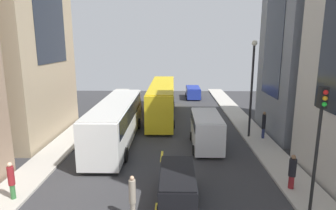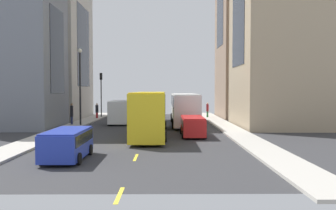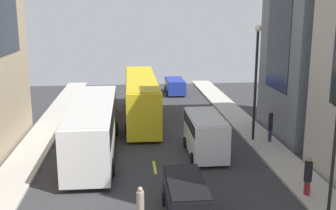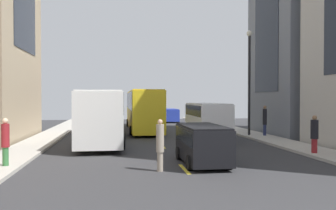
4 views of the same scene
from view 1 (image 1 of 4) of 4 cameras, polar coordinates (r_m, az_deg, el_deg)
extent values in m
plane|color=#333335|center=(27.17, -0.66, -4.50)|extent=(41.73, 41.73, 0.00)
cube|color=#B2ADA3|center=(28.45, -16.52, -4.09)|extent=(2.21, 44.00, 0.15)
cube|color=#B2ADA3|center=(28.02, 15.44, -4.27)|extent=(2.21, 44.00, 0.15)
cube|color=yellow|center=(20.57, -1.24, -10.14)|extent=(0.16, 2.00, 0.01)
cube|color=yellow|center=(27.17, -0.66, -4.49)|extent=(0.16, 2.00, 0.01)
cube|color=yellow|center=(33.93, -0.32, -1.06)|extent=(0.16, 2.00, 0.01)
cube|color=yellow|center=(40.77, -0.09, 1.22)|extent=(0.16, 2.00, 0.01)
cube|color=yellow|center=(47.66, 0.07, 2.84)|extent=(0.16, 2.00, 0.01)
cube|color=slate|center=(27.61, 29.07, 10.31)|extent=(8.95, 7.83, 15.24)
cube|color=#1E232D|center=(27.61, 29.07, 10.31)|extent=(9.04, 4.31, 8.38)
cube|color=silver|center=(23.05, -10.18, -3.20)|extent=(2.55, 12.08, 3.00)
cube|color=black|center=(22.84, -10.26, -1.14)|extent=(2.60, 11.11, 1.20)
cube|color=beige|center=(22.69, -10.33, 0.55)|extent=(2.45, 11.60, 0.08)
cylinder|color=black|center=(27.16, -11.01, -3.64)|extent=(0.46, 1.00, 1.00)
cylinder|color=black|center=(26.77, -6.08, -3.72)|extent=(0.46, 1.00, 1.00)
cylinder|color=black|center=(20.28, -15.38, -9.44)|extent=(0.46, 1.00, 1.00)
cylinder|color=black|center=(19.76, -8.75, -9.72)|extent=(0.46, 1.00, 1.00)
cube|color=yellow|center=(30.67, -1.20, 1.03)|extent=(2.45, 13.76, 3.30)
cube|color=black|center=(30.52, -1.20, 2.61)|extent=(2.50, 12.66, 1.48)
cube|color=gold|center=(30.39, -1.21, 4.16)|extent=(2.35, 13.21, 0.08)
cylinder|color=black|center=(35.20, -2.76, 0.04)|extent=(0.44, 0.76, 0.76)
cylinder|color=black|center=(35.13, 0.92, 0.03)|extent=(0.44, 0.76, 0.76)
cylinder|color=black|center=(26.96, -3.93, -3.82)|extent=(0.44, 0.76, 0.76)
cylinder|color=black|center=(26.86, 0.88, -3.86)|extent=(0.44, 0.76, 0.76)
cube|color=white|center=(22.01, 7.63, -5.01)|extent=(2.05, 5.05, 2.30)
cube|color=black|center=(21.80, 7.68, -3.12)|extent=(2.09, 4.64, 0.69)
cube|color=silver|center=(21.69, 7.72, -2.01)|extent=(1.97, 4.85, 0.08)
cylinder|color=black|center=(23.71, 4.85, -6.17)|extent=(0.37, 0.72, 0.72)
cylinder|color=black|center=(23.91, 9.39, -6.14)|extent=(0.37, 0.72, 0.72)
cylinder|color=black|center=(20.77, 5.42, -8.91)|extent=(0.37, 0.72, 0.72)
cylinder|color=black|center=(21.00, 10.62, -8.84)|extent=(0.37, 0.72, 0.72)
cube|color=black|center=(14.75, 1.83, -15.86)|extent=(1.70, 4.04, 1.47)
cube|color=black|center=(14.57, 1.84, -14.55)|extent=(1.74, 3.72, 0.62)
cube|color=black|center=(14.40, 1.85, -13.14)|extent=(1.64, 3.88, 0.08)
cylinder|color=black|center=(16.14, -1.14, -15.60)|extent=(0.31, 0.62, 0.62)
cylinder|color=black|center=(16.16, 4.64, -15.60)|extent=(0.31, 0.62, 0.62)
cube|color=#2338AD|center=(41.26, 4.98, 2.50)|extent=(1.87, 4.32, 1.37)
cube|color=black|center=(41.21, 4.99, 2.98)|extent=(1.91, 3.97, 0.57)
cube|color=navy|center=(41.15, 5.00, 3.50)|extent=(1.80, 4.14, 0.08)
cylinder|color=black|center=(42.62, 3.69, 2.10)|extent=(0.34, 0.62, 0.62)
cylinder|color=black|center=(42.74, 6.00, 2.08)|extent=(0.34, 0.62, 0.62)
cylinder|color=black|center=(39.99, 3.86, 1.41)|extent=(0.34, 0.62, 0.62)
cylinder|color=black|center=(40.12, 6.33, 1.40)|extent=(0.34, 0.62, 0.62)
cube|color=red|center=(32.20, -7.30, -0.37)|extent=(1.74, 4.65, 1.34)
cube|color=black|center=(32.12, -7.32, 0.22)|extent=(1.77, 4.27, 0.56)
cube|color=#A91A1A|center=(32.05, -7.34, 0.87)|extent=(1.67, 4.46, 0.08)
cylinder|color=black|center=(33.82, -8.27, -0.71)|extent=(0.31, 0.62, 0.62)
cylinder|color=black|center=(33.60, -5.58, -0.72)|extent=(0.31, 0.62, 0.62)
cylinder|color=black|center=(31.06, -9.11, -1.91)|extent=(0.31, 0.62, 0.62)
cylinder|color=black|center=(30.82, -6.18, -1.93)|extent=(0.31, 0.62, 0.62)
cylinder|color=navy|center=(24.96, 18.31, -5.36)|extent=(0.23, 0.23, 0.80)
cylinder|color=black|center=(24.69, 18.46, -3.17)|extent=(0.31, 0.31, 1.18)
sphere|color=#8C6647|center=(24.52, 18.57, -1.56)|extent=(0.25, 0.25, 0.25)
cylinder|color=#336B38|center=(16.99, -28.37, -14.85)|extent=(0.24, 0.24, 0.76)
cylinder|color=maroon|center=(16.63, -28.67, -12.20)|extent=(0.32, 0.32, 0.95)
sphere|color=beige|center=(16.41, -28.89, -10.30)|extent=(0.23, 0.23, 0.23)
cylinder|color=gray|center=(14.04, -6.98, -19.99)|extent=(0.23, 0.23, 0.77)
cylinder|color=gray|center=(13.56, -7.09, -16.64)|extent=(0.31, 0.31, 1.11)
sphere|color=tan|center=(13.26, -7.16, -14.16)|extent=(0.20, 0.20, 0.20)
cylinder|color=maroon|center=(17.36, 23.21, -13.83)|extent=(0.29, 0.29, 0.71)
cylinder|color=black|center=(17.02, 23.45, -11.30)|extent=(0.38, 0.38, 0.96)
sphere|color=#8C6647|center=(16.80, 23.63, -9.42)|extent=(0.24, 0.24, 0.24)
cylinder|color=black|center=(14.46, 27.12, -10.25)|extent=(0.14, 0.14, 5.01)
cube|color=black|center=(13.67, 28.32, 1.31)|extent=(0.32, 0.32, 0.90)
sphere|color=red|center=(13.48, 28.77, 2.22)|extent=(0.20, 0.20, 0.20)
sphere|color=orange|center=(13.52, 28.66, 1.17)|extent=(0.20, 0.20, 0.20)
sphere|color=green|center=(13.56, 28.55, 0.12)|extent=(0.20, 0.20, 0.20)
cylinder|color=black|center=(24.36, 16.18, 2.44)|extent=(0.18, 0.18, 7.48)
sphere|color=silver|center=(24.03, 16.75, 11.67)|extent=(0.44, 0.44, 0.44)
camera|label=2|loc=(59.49, -1.33, 8.37)|focal=37.35mm
camera|label=3|loc=(4.26, -148.43, 3.97)|focal=43.92mm
camera|label=4|loc=(6.42, -104.00, -55.31)|focal=37.44mm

